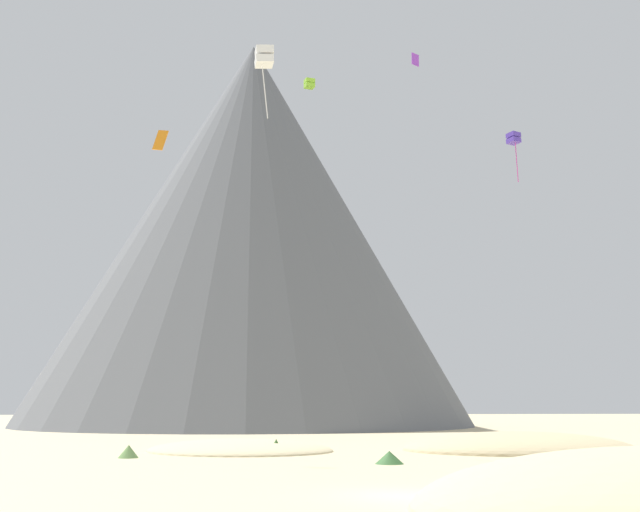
{
  "coord_description": "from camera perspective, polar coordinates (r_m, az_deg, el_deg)",
  "views": [
    {
      "loc": [
        -5.98,
        -28.1,
        3.31
      ],
      "look_at": [
        0.78,
        36.72,
        16.04
      ],
      "focal_mm": 42.34,
      "sensor_mm": 36.0,
      "label": 1
    }
  ],
  "objects": [
    {
      "name": "bush_mid_center",
      "position": [
        30.05,
        11.23,
        -16.28
      ],
      "size": [
        3.46,
        3.46,
        0.93
      ],
      "primitive_type": "cone",
      "rotation": [
        0.0,
        0.0,
        5.91
      ],
      "color": "#477238",
      "rests_on": "ground_plane"
    },
    {
      "name": "dune_midground",
      "position": [
        54.98,
        -6.08,
        -14.44
      ],
      "size": [
        18.34,
        18.22,
        1.62
      ],
      "primitive_type": "ellipsoid",
      "rotation": [
        0.0,
        0.0,
        0.86
      ],
      "color": "beige",
      "rests_on": "ground_plane"
    },
    {
      "name": "bush_far_right",
      "position": [
        47.12,
        20.23,
        -13.91
      ],
      "size": [
        3.45,
        3.45,
        0.84
      ],
      "primitive_type": "cone",
      "rotation": [
        0.0,
        0.0,
        0.65
      ],
      "color": "#386633",
      "rests_on": "ground_plane"
    },
    {
      "name": "kite_white_high",
      "position": [
        62.74,
        -4.24,
        14.76
      ],
      "size": [
        1.55,
        1.51,
        5.88
      ],
      "rotation": [
        0.0,
        0.0,
        4.79
      ],
      "color": "white"
    },
    {
      "name": "rock_massif",
      "position": [
        120.09,
        -5.22,
        1.83
      ],
      "size": [
        94.41,
        94.41,
        61.71
      ],
      "color": "slate",
      "rests_on": "ground_plane"
    },
    {
      "name": "kite_violet_high",
      "position": [
        80.05,
        7.21,
        14.51
      ],
      "size": [
        0.89,
        0.6,
        1.34
      ],
      "rotation": [
        0.0,
        0.0,
        6.03
      ],
      "color": "purple"
    },
    {
      "name": "bush_ridge_crest",
      "position": [
        43.33,
        5.27,
        -14.92
      ],
      "size": [
        1.9,
        1.9,
        0.71
      ],
      "primitive_type": "cone",
      "rotation": [
        0.0,
        0.0,
        4.92
      ],
      "color": "#386633",
      "rests_on": "ground_plane"
    },
    {
      "name": "kite_lime_high",
      "position": [
        94.0,
        -0.81,
        12.89
      ],
      "size": [
        1.35,
        1.37,
        1.14
      ],
      "rotation": [
        0.0,
        0.0,
        3.38
      ],
      "color": "#8CD133"
    },
    {
      "name": "bush_far_left",
      "position": [
        49.23,
        -14.27,
        -14.12
      ],
      "size": [
        1.79,
        1.79,
        0.78
      ],
      "primitive_type": "cone",
      "rotation": [
        0.0,
        0.0,
        2.25
      ],
      "color": "#668C4C",
      "rests_on": "ground_plane"
    },
    {
      "name": "kite_orange_mid",
      "position": [
        53.64,
        -11.97,
        8.57
      ],
      "size": [
        1.08,
        0.6,
        1.64
      ],
      "rotation": [
        0.0,
        0.0,
        5.16
      ],
      "color": "orange"
    },
    {
      "name": "dune_foreground_left",
      "position": [
        56.77,
        14.79,
        -14.04
      ],
      "size": [
        18.85,
        16.61,
        2.65
      ],
      "primitive_type": "ellipsoid",
      "rotation": [
        0.0,
        0.0,
        1.36
      ],
      "color": "#C6B284",
      "rests_on": "ground_plane"
    },
    {
      "name": "kite_indigo_high",
      "position": [
        83.38,
        14.42,
        8.58
      ],
      "size": [
        1.5,
        1.51,
        5.33
      ],
      "rotation": [
        0.0,
        0.0,
        3.58
      ],
      "color": "#5138B2"
    },
    {
      "name": "bush_scatter_east",
      "position": [
        52.17,
        -3.34,
        -14.15
      ],
      "size": [
        1.16,
        1.16,
        0.95
      ],
      "primitive_type": "cone",
      "rotation": [
        0.0,
        0.0,
        1.74
      ],
      "color": "#477238",
      "rests_on": "ground_plane"
    },
    {
      "name": "ground_plane",
      "position": [
        28.92,
        6.32,
        -17.56
      ],
      "size": [
        400.0,
        400.0,
        0.0
      ],
      "primitive_type": "plane",
      "color": "#CCBA8E"
    }
  ]
}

